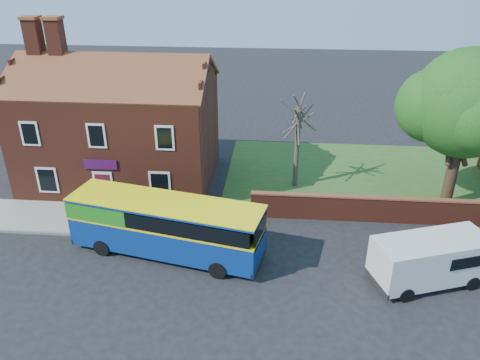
{
  "coord_description": "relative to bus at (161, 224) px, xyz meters",
  "views": [
    {
      "loc": [
        3.43,
        -17.0,
        14.23
      ],
      "look_at": [
        1.53,
        5.0,
        3.33
      ],
      "focal_mm": 35.0,
      "sensor_mm": 36.0,
      "label": 1
    }
  ],
  "objects": [
    {
      "name": "shop_building",
      "position": [
        -4.67,
        8.59,
        1.69
      ],
      "size": [
        12.3,
        8.13,
        10.5
      ],
      "color": "maroon",
      "rests_on": "ground"
    },
    {
      "name": "grass_strip",
      "position": [
        15.35,
        10.09,
        -1.7
      ],
      "size": [
        26.0,
        12.0,
        0.04
      ],
      "primitive_type": "cube",
      "color": "#426B28",
      "rests_on": "ground"
    },
    {
      "name": "pavement",
      "position": [
        -4.65,
        2.84,
        -1.66
      ],
      "size": [
        18.0,
        3.5,
        0.12
      ],
      "primitive_type": "cube",
      "color": "gray",
      "rests_on": "ground"
    },
    {
      "name": "boundary_wall",
      "position": [
        15.35,
        4.09,
        -0.91
      ],
      "size": [
        22.0,
        0.38,
        1.6
      ],
      "color": "maroon",
      "rests_on": "ground"
    },
    {
      "name": "ground",
      "position": [
        2.35,
        -2.91,
        -1.72
      ],
      "size": [
        120.0,
        120.0,
        0.0
      ],
      "primitive_type": "plane",
      "color": "black",
      "rests_on": "ground"
    },
    {
      "name": "bus",
      "position": [
        0.0,
        0.0,
        0.0
      ],
      "size": [
        10.25,
        4.58,
        3.03
      ],
      "rotation": [
        0.0,
        0.0,
        -0.22
      ],
      "color": "navy",
      "rests_on": "ground"
    },
    {
      "name": "van_near",
      "position": [
        13.09,
        -1.33,
        -0.4
      ],
      "size": [
        5.76,
        3.76,
        2.35
      ],
      "rotation": [
        0.0,
        0.0,
        0.33
      ],
      "color": "silver",
      "rests_on": "ground"
    },
    {
      "name": "kerb",
      "position": [
        -4.65,
        1.09,
        -1.65
      ],
      "size": [
        18.0,
        0.15,
        0.14
      ],
      "primitive_type": "cube",
      "color": "slate",
      "rests_on": "ground"
    },
    {
      "name": "large_tree",
      "position": [
        16.4,
        6.73,
        4.56
      ],
      "size": [
        7.86,
        6.22,
        9.59
      ],
      "color": "black",
      "rests_on": "ground"
    },
    {
      "name": "bare_tree",
      "position": [
        7.03,
        8.29,
        1.36
      ],
      "size": [
        2.25,
        2.68,
        6.0
      ],
      "color": "#4C4238",
      "rests_on": "ground"
    }
  ]
}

